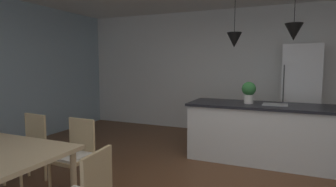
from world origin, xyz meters
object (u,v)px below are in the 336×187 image
(chair_far_left, at_px, (27,146))
(refrigerator, at_px, (300,95))
(potted_plant_on_island, at_px, (249,91))
(chair_far_right, at_px, (74,154))
(kitchen_island, at_px, (259,132))

(chair_far_left, xyz_separation_m, refrigerator, (3.27, 3.31, 0.47))
(potted_plant_on_island, bearing_deg, refrigerator, 58.89)
(chair_far_left, relative_size, chair_far_right, 1.00)
(refrigerator, distance_m, potted_plant_on_island, 1.53)
(chair_far_left, xyz_separation_m, potted_plant_on_island, (2.49, 2.01, 0.62))
(chair_far_left, relative_size, kitchen_island, 0.40)
(chair_far_right, bearing_deg, kitchen_island, 46.72)
(chair_far_right, distance_m, refrigerator, 4.18)
(refrigerator, bearing_deg, kitchen_island, -114.96)
(chair_far_right, height_order, kitchen_island, kitchen_island)
(kitchen_island, bearing_deg, refrigerator, 65.04)
(kitchen_island, relative_size, refrigerator, 1.16)
(chair_far_right, bearing_deg, potted_plant_on_island, 49.55)
(chair_far_right, xyz_separation_m, refrigerator, (2.50, 3.31, 0.47))
(chair_far_right, bearing_deg, chair_far_left, -179.99)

